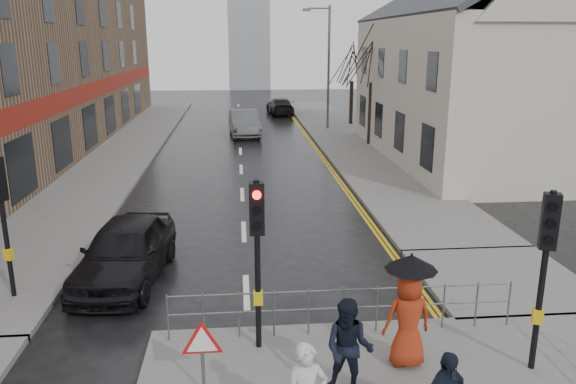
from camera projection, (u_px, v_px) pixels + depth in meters
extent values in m
plane|color=black|center=(249.00, 358.00, 10.94)|extent=(120.00, 120.00, 0.00)
cube|color=#605E5B|center=(128.00, 145.00, 32.46)|extent=(4.00, 44.00, 0.14)
cube|color=#605E5B|center=(343.00, 136.00, 35.51)|extent=(4.00, 40.00, 0.14)
cube|color=#605E5B|center=(500.00, 279.00, 14.37)|extent=(4.00, 4.20, 0.14)
cube|color=brown|center=(11.00, 59.00, 29.72)|extent=(8.00, 42.00, 10.00)
cube|color=beige|center=(477.00, 91.00, 28.35)|extent=(9.00, 16.00, 7.00)
cube|color=#989BA1|center=(248.00, 14.00, 68.27)|extent=(5.00, 5.00, 18.00)
cylinder|color=black|center=(258.00, 266.00, 10.67)|extent=(0.11, 0.11, 3.40)
cube|color=black|center=(257.00, 209.00, 10.36)|extent=(0.28, 0.22, 1.00)
cylinder|color=#FF0C07|center=(257.00, 195.00, 10.15)|extent=(0.16, 0.04, 0.16)
cylinder|color=black|center=(257.00, 211.00, 10.23)|extent=(0.16, 0.04, 0.16)
cylinder|color=black|center=(257.00, 226.00, 10.31)|extent=(0.16, 0.04, 0.16)
cube|color=gold|center=(258.00, 298.00, 10.84)|extent=(0.18, 0.14, 0.28)
cylinder|color=black|center=(542.00, 283.00, 9.95)|extent=(0.11, 0.11, 3.40)
cube|color=black|center=(550.00, 221.00, 9.64)|extent=(0.34, 0.30, 1.00)
cylinder|color=black|center=(554.00, 207.00, 9.43)|extent=(0.16, 0.09, 0.16)
cylinder|color=black|center=(551.00, 224.00, 9.51)|extent=(0.16, 0.09, 0.16)
cylinder|color=black|center=(549.00, 240.00, 9.59)|extent=(0.16, 0.09, 0.16)
cube|color=gold|center=(538.00, 316.00, 10.12)|extent=(0.22, 0.19, 0.28)
cylinder|color=black|center=(5.00, 228.00, 12.86)|extent=(0.11, 0.11, 3.40)
cylinder|color=black|center=(1.00, 165.00, 12.61)|extent=(0.16, 0.09, 0.16)
cylinder|color=black|center=(2.00, 178.00, 12.69)|extent=(0.16, 0.09, 0.16)
cylinder|color=black|center=(4.00, 190.00, 12.77)|extent=(0.16, 0.09, 0.16)
cube|color=gold|center=(8.00, 254.00, 13.03)|extent=(0.22, 0.19, 0.28)
cylinder|color=#595B5E|center=(168.00, 318.00, 11.21)|extent=(0.04, 0.04, 1.00)
cylinder|color=#595B5E|center=(509.00, 303.00, 11.83)|extent=(0.04, 0.04, 1.00)
cylinder|color=#595B5E|center=(343.00, 290.00, 11.40)|extent=(7.10, 0.04, 0.04)
cylinder|color=#595B5E|center=(343.00, 308.00, 11.51)|extent=(7.10, 0.04, 0.04)
cylinder|color=#595B5E|center=(203.00, 370.00, 9.57)|extent=(0.06, 0.06, 0.85)
cylinder|color=red|center=(202.00, 342.00, 9.43)|extent=(0.80, 0.03, 0.80)
cylinder|color=white|center=(202.00, 343.00, 9.41)|extent=(0.60, 0.03, 0.60)
cylinder|color=#595B5E|center=(329.00, 68.00, 37.27)|extent=(0.16, 0.16, 8.00)
cylinder|color=#595B5E|center=(319.00, 8.00, 36.21)|extent=(1.40, 0.10, 0.10)
cube|color=#595B5E|center=(307.00, 10.00, 36.17)|extent=(0.50, 0.25, 0.18)
cylinder|color=black|center=(370.00, 113.00, 32.23)|extent=(0.26, 0.26, 3.50)
cylinder|color=black|center=(351.00, 102.00, 40.03)|extent=(0.26, 0.26, 3.00)
imported|color=black|center=(349.00, 349.00, 9.37)|extent=(1.04, 0.95, 1.75)
imported|color=#9B2B12|center=(408.00, 319.00, 10.28)|extent=(0.95, 0.66, 1.84)
cylinder|color=black|center=(408.00, 314.00, 10.26)|extent=(0.02, 0.02, 2.04)
cone|color=black|center=(411.00, 262.00, 9.99)|extent=(0.96, 0.96, 0.28)
imported|color=black|center=(125.00, 251.00, 14.31)|extent=(2.38, 4.84, 1.59)
imported|color=#4F5154|center=(244.00, 123.00, 35.90)|extent=(2.11, 5.10, 1.64)
imported|color=black|center=(280.00, 106.00, 46.15)|extent=(2.17, 4.74, 1.34)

